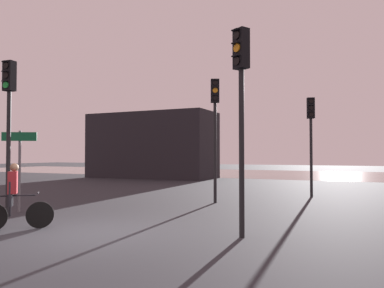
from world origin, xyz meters
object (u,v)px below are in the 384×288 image
distant_building (152,146)px  traffic_light_far_right (311,128)px  traffic_light_center (215,117)px  direction_sign_post (19,159)px  traffic_light_near_right (241,92)px  traffic_light_near_left (9,108)px  cyclist (14,196)px

distant_building → traffic_light_far_right: 15.81m
traffic_light_far_right → traffic_light_center: 4.70m
distant_building → direction_sign_post: size_ratio=3.84×
distant_building → traffic_light_near_right: size_ratio=2.15×
traffic_light_center → traffic_light_near_left: bearing=27.0°
traffic_light_center → cyclist: 7.69m
traffic_light_center → direction_sign_post: size_ratio=1.82×
traffic_light_near_left → traffic_light_center: size_ratio=0.98×
traffic_light_near_right → traffic_light_far_right: (0.40, 8.85, -0.22)m
traffic_light_near_right → traffic_light_near_left: bearing=32.7°
distant_building → traffic_light_center: size_ratio=2.12×
distant_building → direction_sign_post: distant_building is taller
direction_sign_post → traffic_light_near_right: bearing=147.7°
distant_building → traffic_light_near_left: bearing=-72.3°
distant_building → traffic_light_near_right: (12.78, -17.56, 0.68)m
traffic_light_center → direction_sign_post: (-4.88, -4.74, -1.57)m
traffic_light_near_left → traffic_light_near_right: size_ratio=0.99×
traffic_light_near_left → traffic_light_near_right: (7.09, 0.23, 0.02)m
traffic_light_center → cyclist: (-2.62, -6.81, -2.45)m
traffic_light_far_right → traffic_light_center: traffic_light_center is taller
traffic_light_near_right → traffic_light_far_right: 8.86m
traffic_light_near_right → traffic_light_far_right: size_ratio=1.08×
distant_building → cyclist: bearing=-68.6°
traffic_light_far_right → direction_sign_post: traffic_light_far_right is taller
traffic_light_near_left → cyclist: bearing=140.4°
distant_building → traffic_light_near_left: 18.68m
traffic_light_near_right → traffic_light_center: bearing=-32.4°
distant_building → direction_sign_post: bearing=-72.9°
distant_building → traffic_light_near_left: size_ratio=2.16×
traffic_light_near_left → direction_sign_post: size_ratio=1.78×
traffic_light_near_left → distant_building: bearing=-76.6°
traffic_light_near_left → traffic_light_center: bearing=-132.9°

